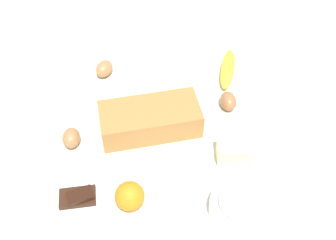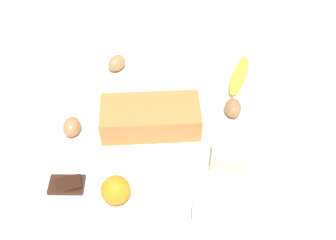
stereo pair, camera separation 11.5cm
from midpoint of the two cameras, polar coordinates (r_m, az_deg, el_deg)
name	(u,v)px [view 1 (the left image)]	position (r m, az deg, el deg)	size (l,w,h in m)	color
ground_plane	(168,131)	(1.19, -2.77, -1.76)	(2.40, 2.40, 0.02)	silver
loaf_pan	(150,119)	(1.16, -5.36, 0.00)	(0.29, 0.15, 0.08)	#B77A3D
flour_bowl	(239,206)	(1.01, 6.66, -12.02)	(0.14, 0.14, 0.07)	white
banana	(228,69)	(1.35, 5.89, 6.99)	(0.19, 0.04, 0.04)	yellow
orange_fruit	(130,196)	(1.02, -8.65, -10.65)	(0.07, 0.07, 0.07)	orange
butter_block	(234,151)	(1.10, 6.25, -4.48)	(0.09, 0.06, 0.06)	#F4EDB2
egg_near_butter	(71,138)	(1.18, -16.10, -2.57)	(0.05, 0.05, 0.06)	#AE7547
egg_beside_bowl	(228,101)	(1.23, 5.76, 2.51)	(0.05, 0.05, 0.07)	#9F6B40
egg_loose	(104,69)	(1.36, -11.31, 6.91)	(0.05, 0.05, 0.07)	#B47949
chocolate_plate	(78,199)	(1.07, -15.47, -10.70)	(0.13, 0.13, 0.03)	white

